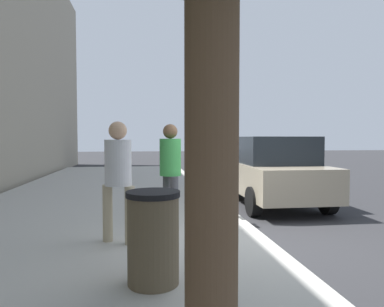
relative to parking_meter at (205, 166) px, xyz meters
The scene contains 7 objects.
ground_plane 1.87m from the parking_meter, 150.06° to the right, with size 80.00×80.00×0.00m, color #2B2B2D.
sidewalk_slab 2.82m from the parking_meter, 119.06° to the left, with size 28.00×6.00×0.15m, color #A8A59E.
parking_meter is the anchor object (origin of this frame).
pedestrian_at_meter 0.79m from the parking_meter, 112.10° to the left, with size 0.54×0.40×1.85m.
pedestrian_bystander 2.21m from the parking_meter, 133.11° to the left, with size 0.40×0.49×1.83m.
parked_sedan_near 2.81m from the parking_meter, 47.83° to the right, with size 4.43×2.03×1.77m.
trash_bin 3.29m from the parking_meter, 159.61° to the left, with size 0.59×0.59×1.01m.
Camera 1 is at (-5.50, 1.97, 1.73)m, focal length 32.22 mm.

